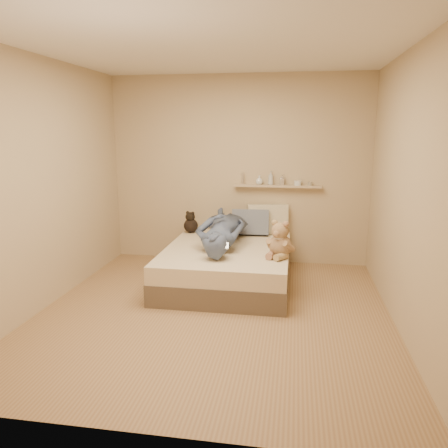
% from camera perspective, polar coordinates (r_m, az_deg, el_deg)
% --- Properties ---
extents(room, '(3.80, 3.80, 3.80)m').
position_cam_1_polar(room, '(4.28, -1.41, 4.73)').
color(room, '#98784E').
rests_on(room, ground).
extents(bed, '(1.50, 1.90, 0.45)m').
position_cam_1_polar(bed, '(5.41, 0.48, -5.35)').
color(bed, brown).
rests_on(bed, floor).
extents(game_console, '(0.20, 0.10, 0.06)m').
position_cam_1_polar(game_console, '(4.77, -0.53, -2.86)').
color(game_console, silver).
rests_on(game_console, bed).
extents(teddy_bear, '(0.34, 0.35, 0.43)m').
position_cam_1_polar(teddy_bear, '(4.92, 7.31, -2.36)').
color(teddy_bear, '#A38159').
rests_on(teddy_bear, bed).
extents(dark_plush, '(0.20, 0.20, 0.30)m').
position_cam_1_polar(dark_plush, '(6.09, -4.38, 0.08)').
color(dark_plush, black).
rests_on(dark_plush, bed).
extents(pillow_cream, '(0.58, 0.31, 0.41)m').
position_cam_1_polar(pillow_cream, '(6.06, 5.70, 0.67)').
color(pillow_cream, '#C1B798').
rests_on(pillow_cream, bed).
extents(pillow_grey, '(0.51, 0.27, 0.37)m').
position_cam_1_polar(pillow_grey, '(5.95, 3.47, 0.19)').
color(pillow_grey, slate).
rests_on(pillow_grey, bed).
extents(person, '(0.66, 1.67, 0.40)m').
position_cam_1_polar(person, '(5.47, -0.18, -0.57)').
color(person, '#4A5A75').
rests_on(person, bed).
extents(wall_shelf, '(1.20, 0.12, 0.03)m').
position_cam_1_polar(wall_shelf, '(6.06, 6.99, 4.95)').
color(wall_shelf, tan).
rests_on(wall_shelf, wall_back).
extents(shelf_bottles, '(0.97, 0.13, 0.19)m').
position_cam_1_polar(shelf_bottles, '(6.05, 6.56, 5.73)').
color(shelf_bottles, silver).
rests_on(shelf_bottles, wall_shelf).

